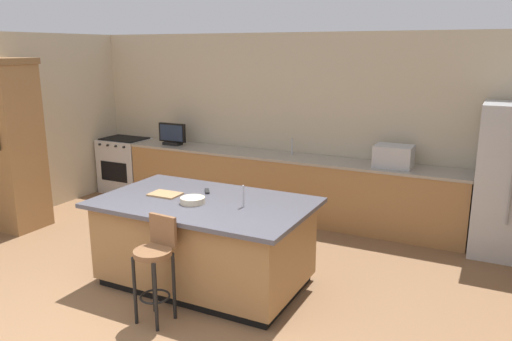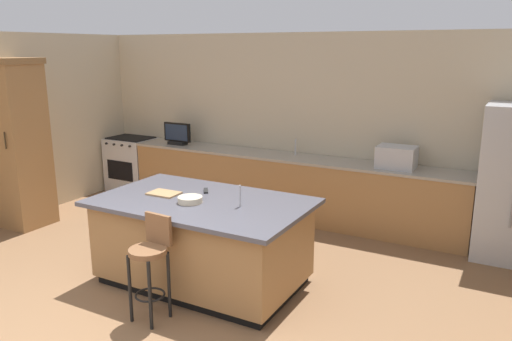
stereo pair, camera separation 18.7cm
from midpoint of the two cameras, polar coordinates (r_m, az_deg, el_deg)
name	(u,v)px [view 1 (the left image)]	position (r m, az deg, el deg)	size (l,w,h in m)	color
wall_back	(296,124)	(7.41, 3.87, 5.31)	(7.37, 0.12, 2.64)	beige
wall_left	(4,129)	(7.84, -27.61, 4.23)	(0.12, 4.90, 2.64)	beige
counter_back	(283,186)	(7.26, 2.38, -1.80)	(5.10, 0.62, 0.91)	#9E7042
kitchen_island	(205,242)	(5.25, -6.90, -8.11)	(2.18, 1.33, 0.91)	black
range_oven	(126,165)	(8.85, -15.30, 0.62)	(0.79, 0.63, 0.93)	#B7BABF
cabinet_tower	(11,142)	(7.47, -26.93, 2.90)	(0.69, 0.64, 2.30)	#9E7042
microwave	(394,156)	(6.65, 14.74, 1.60)	(0.48, 0.36, 0.29)	#B7BABF
tv_monitor	(172,135)	(8.04, -10.25, 4.02)	(0.49, 0.16, 0.35)	black
sink_faucet_back	(292,147)	(7.18, 3.42, 2.74)	(0.02, 0.02, 0.24)	#B2B2B7
sink_faucet_island	(243,196)	(4.84, -2.58, -2.96)	(0.02, 0.02, 0.22)	#B2B2B7
bar_stool_center	(156,260)	(4.60, -12.61, -10.02)	(0.34, 0.35, 0.97)	brown
fruit_bowl	(193,200)	(5.02, -8.35, -3.41)	(0.25, 0.25, 0.06)	beige
tv_remote	(207,191)	(5.39, -6.62, -2.37)	(0.04, 0.17, 0.02)	black
cutting_board	(165,194)	(5.35, -11.37, -2.69)	(0.32, 0.23, 0.02)	#A87F51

